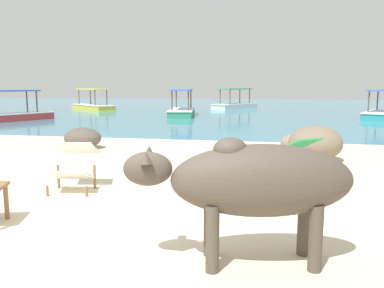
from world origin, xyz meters
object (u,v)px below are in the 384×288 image
Objects in this scene: boat_white at (235,104)px; boat_teal at (382,112)px; cow at (255,181)px; boat_green at (182,110)px; boat_yellow at (93,105)px; deck_chair_far at (307,158)px; boat_red at (9,114)px; deck_chair_near at (75,163)px.

boat_white is 0.98× the size of boat_teal.
boat_green is at bearing -87.44° from cow.
cow is at bearing 156.89° from boat_yellow.
deck_chair_far is 0.24× the size of boat_red.
cow is 0.49× the size of boat_teal.
boat_yellow is at bearing -165.25° from deck_chair_near.
boat_teal is (9.28, 0.13, 0.00)m from boat_green.
boat_teal is at bearing 120.46° from deck_chair_far.
boat_white is (0.70, 20.17, -0.13)m from deck_chair_near.
boat_white is at bearing -122.46° from boat_yellow.
boat_green is at bearing -65.14° from boat_teal.
cow is 15.59m from boat_red.
boat_white is at bearing 168.49° from deck_chair_near.
deck_chair_far is at bearing -167.70° from boat_green.
boat_red reaches higher than deck_chair_near.
deck_chair_far is 0.24× the size of boat_green.
deck_chair_far is 13.63m from boat_green.
deck_chair_far is (3.24, 1.00, 0.00)m from deck_chair_near.
boat_teal is at bearing 79.98° from boat_white.
boat_red is (-10.55, 11.46, -0.44)m from cow.
boat_teal is (7.84, 13.93, -0.13)m from deck_chair_near.
deck_chair_far is at bearing 162.65° from boat_yellow.
deck_chair_near is 0.23× the size of boat_white.
boat_white and boat_yellow have the same top height.
boat_green is at bearing 176.42° from deck_chair_near.
boat_red is at bearing -149.74° from deck_chair_near.
boat_yellow is at bearing -73.31° from cow.
boat_green is at bearing 148.16° from boat_red.
cow is 22.09m from boat_white.
deck_chair_near is 18.92m from boat_yellow.
boat_green and boat_red have the same top height.
boat_teal is at bearing -96.99° from boat_green.
boat_yellow reaches higher than deck_chair_near.
cow is 3.15m from deck_chair_near.
boat_white is 1.04× the size of boat_yellow.
deck_chair_far is at bearing 78.24° from boat_red.
deck_chair_near is at bearing 178.17° from boat_green.
cow is 21.70m from boat_yellow.
boat_red reaches higher than cow.
boat_yellow is at bearing -77.91° from boat_teal.
boat_white is 0.99× the size of boat_green.
deck_chair_near is 0.22× the size of boat_green.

